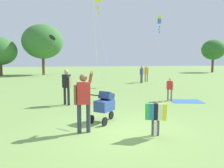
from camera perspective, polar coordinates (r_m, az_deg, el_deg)
The scene contains 12 objects.
ground_plane at distance 6.82m, azimuth 1.58°, elevation -11.46°, with size 120.00×120.00×0.00m, color #75994C.
treeline_distant at distance 32.22m, azimuth -17.80°, elevation 8.98°, with size 43.12×6.75×6.70m.
child_with_butterfly_kite at distance 6.21m, azimuth 11.09°, elevation -7.73°, with size 0.58×0.44×0.96m.
person_adult_flyer at distance 6.34m, azimuth -7.28°, elevation -3.43°, with size 0.54×0.51×1.75m.
stroller at distance 7.45m, azimuth -1.85°, elevation -5.10°, with size 0.96×0.99×1.03m.
kite_orange_delta at distance 16.07m, azimuth -15.07°, elevation 11.19°, with size 2.20×3.13×3.77m.
kite_green_novelty at distance 19.04m, azimuth 11.99°, elevation 15.79°, with size 1.97×4.01×5.65m.
person_red_shirt at distance 21.13m, azimuth 8.76°, elevation 3.07°, with size 0.48×0.30×1.55m.
person_sitting_far at distance 10.35m, azimuth -11.54°, elevation -0.03°, with size 0.40×0.41×1.63m.
person_couple_left at distance 11.59m, azimuth 14.54°, elevation -0.78°, with size 0.29×0.29×1.17m.
person_back_turned at distance 19.95m, azimuth 7.55°, elevation 2.81°, with size 0.24×0.48×1.50m.
picnic_blanket at distance 11.75m, azimuth 18.46°, elevation -4.18°, with size 1.49×1.04×0.02m, color #3366B2.
Camera 1 is at (-1.45, -6.33, 2.08)m, focal length 35.84 mm.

